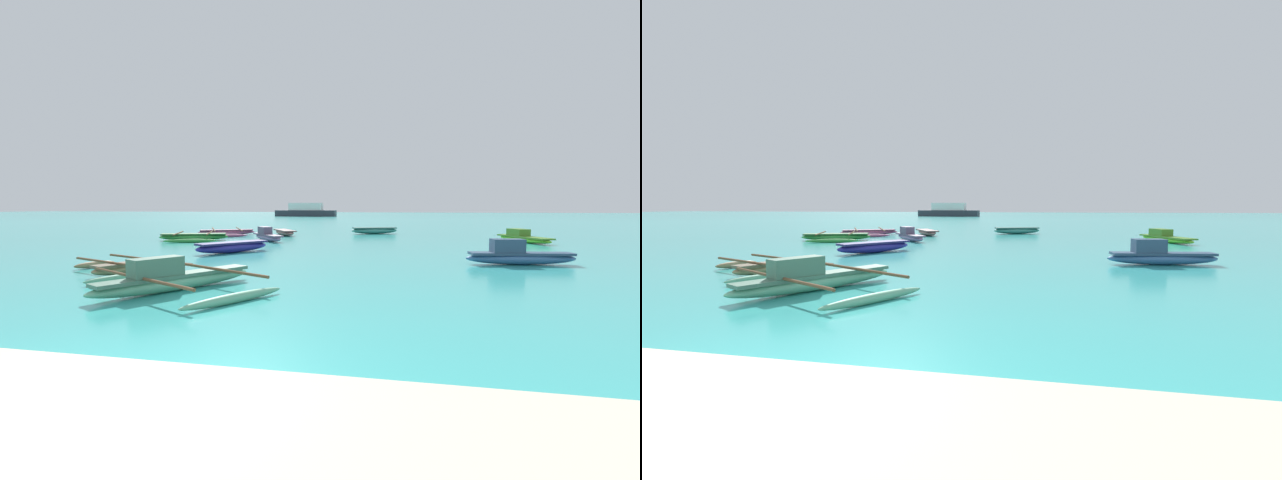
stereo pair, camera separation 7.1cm
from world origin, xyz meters
TOP-DOWN VIEW (x-y plane):
  - ground_plane at (0.00, 0.00)m, footprint 240.00×240.00m
  - moored_boat_0 at (6.40, 11.53)m, footprint 3.59×1.19m
  - moored_boat_1 at (8.78, 20.78)m, footprint 2.28×3.97m
  - moored_boat_2 at (-4.81, 7.32)m, footprint 4.38×2.82m
  - moored_boat_3 at (-5.02, 23.26)m, footprint 2.30×2.94m
  - moored_boat_4 at (-2.31, 5.35)m, footprint 4.97×4.24m
  - moored_boat_5 at (-8.85, 22.81)m, footprint 4.08×5.03m
  - moored_boat_6 at (-4.20, 13.00)m, footprint 2.52×3.16m
  - moored_boat_7 at (-8.78, 18.33)m, footprint 3.79×4.07m
  - moored_boat_8 at (-4.76, 19.02)m, footprint 2.72×3.17m
  - moored_boat_9 at (0.57, 25.87)m, footprint 3.28×1.88m
  - distant_ferry at (-15.25, 70.94)m, footprint 10.80×2.38m

SIDE VIEW (x-z plane):
  - ground_plane at x=0.00m, z-range 0.00..0.00m
  - moored_boat_2 at x=-4.81m, z-range -0.01..0.38m
  - moored_boat_5 at x=-8.85m, z-range -0.01..0.39m
  - moored_boat_3 at x=-5.02m, z-range 0.02..0.38m
  - moored_boat_7 at x=-8.78m, z-range -0.02..0.42m
  - moored_boat_1 at x=8.78m, z-range -0.10..0.58m
  - moored_boat_6 at x=-4.20m, z-range 0.02..0.46m
  - moored_boat_9 at x=0.57m, z-range 0.02..0.47m
  - moored_boat_4 at x=-2.31m, z-range -0.14..0.65m
  - moored_boat_8 at x=-4.76m, z-range -0.11..0.64m
  - moored_boat_0 at x=6.40m, z-range -0.12..0.72m
  - distant_ferry at x=-15.25m, z-range -0.22..2.16m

